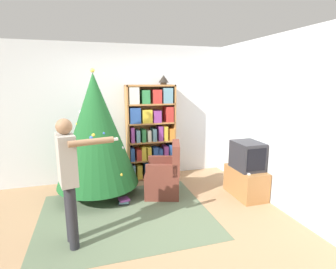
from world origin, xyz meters
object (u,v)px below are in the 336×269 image
object	(u,v)px
table_lamp	(164,79)
armchair	(165,177)
television	(247,156)
christmas_tree	(96,131)
bookshelf	(151,132)
standing_person	(69,173)

from	to	relation	value
table_lamp	armchair	bearing A→B (deg)	-104.98
television	table_lamp	size ratio (longest dim) A/B	2.53
armchair	table_lamp	bearing A→B (deg)	-177.24
christmas_tree	table_lamp	size ratio (longest dim) A/B	10.59
bookshelf	armchair	xyz separation A→B (m)	(0.03, -0.86, -0.61)
table_lamp	bookshelf	bearing A→B (deg)	-177.59
standing_person	armchair	bearing A→B (deg)	113.18
television	table_lamp	distance (m)	2.09
christmas_tree	armchair	distance (m)	1.38
armchair	television	bearing A→B (deg)	89.90
christmas_tree	armchair	size ratio (longest dim) A/B	2.30
armchair	table_lamp	size ratio (longest dim) A/B	4.60
bookshelf	table_lamp	world-z (taller)	table_lamp
table_lamp	television	bearing A→B (deg)	-50.30
armchair	standing_person	distance (m)	1.84
bookshelf	table_lamp	bearing A→B (deg)	2.41
bookshelf	christmas_tree	distance (m)	1.21
christmas_tree	standing_person	distance (m)	1.38
standing_person	television	bearing A→B (deg)	89.96
bookshelf	christmas_tree	size ratio (longest dim) A/B	0.87
television	standing_person	size ratio (longest dim) A/B	0.33
bookshelf	table_lamp	distance (m)	1.05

